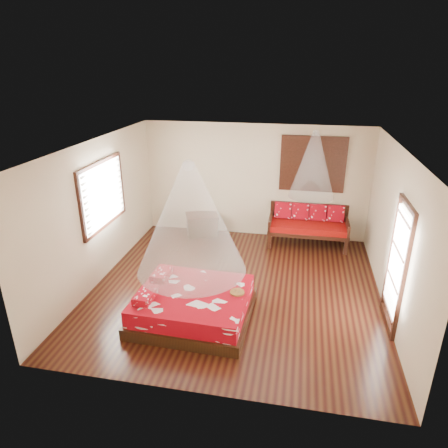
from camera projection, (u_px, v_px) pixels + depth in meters
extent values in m
cube|color=black|center=(236.00, 288.00, 7.86)|extent=(5.50, 5.50, 0.02)
cube|color=white|center=(238.00, 145.00, 6.79)|extent=(5.50, 5.50, 0.02)
cube|color=beige|center=(98.00, 212.00, 7.82)|extent=(0.02, 5.50, 2.80)
cube|color=beige|center=(395.00, 233.00, 6.83)|extent=(0.02, 5.50, 2.80)
cube|color=beige|center=(255.00, 181.00, 9.83)|extent=(5.50, 0.02, 2.80)
cube|color=beige|center=(199.00, 305.00, 4.82)|extent=(5.50, 0.02, 2.80)
cube|color=black|center=(194.00, 312.00, 6.92)|extent=(1.99, 1.81, 0.20)
cube|color=#9D0513|center=(193.00, 300.00, 6.82)|extent=(1.89, 1.71, 0.30)
cube|color=#9D0513|center=(146.00, 296.00, 6.55)|extent=(0.29, 0.51, 0.13)
cube|color=#9D0513|center=(162.00, 274.00, 7.22)|extent=(0.29, 0.51, 0.13)
cube|color=black|center=(269.00, 240.00, 9.45)|extent=(0.08, 0.08, 0.42)
cube|color=black|center=(346.00, 246.00, 9.14)|extent=(0.08, 0.08, 0.42)
cube|color=black|center=(272.00, 229.00, 10.10)|extent=(0.08, 0.08, 0.42)
cube|color=black|center=(343.00, 234.00, 9.79)|extent=(0.08, 0.08, 0.42)
cube|color=black|center=(308.00, 230.00, 9.56)|extent=(1.87, 0.83, 0.08)
cube|color=#980E05|center=(308.00, 226.00, 9.52)|extent=(1.81, 0.77, 0.14)
cube|color=black|center=(309.00, 214.00, 9.79)|extent=(1.87, 0.06, 0.55)
cube|color=black|center=(271.00, 222.00, 9.66)|extent=(0.06, 0.83, 0.30)
cube|color=black|center=(347.00, 227.00, 9.34)|extent=(0.06, 0.83, 0.30)
cube|color=#9D0513|center=(283.00, 210.00, 9.76)|extent=(0.40, 0.20, 0.41)
cube|color=#9D0513|center=(300.00, 211.00, 9.69)|extent=(0.40, 0.20, 0.41)
cube|color=#9D0513|center=(318.00, 213.00, 9.61)|extent=(0.40, 0.20, 0.41)
cube|color=#9D0513|center=(335.00, 214.00, 9.54)|extent=(0.40, 0.20, 0.41)
cube|color=black|center=(202.00, 225.00, 10.22)|extent=(0.89, 0.77, 0.49)
cube|color=black|center=(202.00, 215.00, 10.12)|extent=(0.94, 0.82, 0.05)
cube|color=black|center=(313.00, 164.00, 9.37)|extent=(1.52, 0.06, 1.32)
cube|color=black|center=(313.00, 164.00, 9.36)|extent=(1.35, 0.04, 1.10)
cube|color=black|center=(103.00, 194.00, 7.88)|extent=(0.08, 1.74, 1.34)
cube|color=beige|center=(105.00, 194.00, 7.87)|extent=(0.04, 1.54, 1.10)
cube|color=black|center=(397.00, 268.00, 6.43)|extent=(0.08, 1.02, 2.16)
cube|color=white|center=(396.00, 262.00, 6.39)|extent=(0.03, 0.82, 1.70)
cylinder|color=brown|center=(237.00, 292.00, 6.74)|extent=(0.25, 0.25, 0.03)
cone|color=white|center=(190.00, 218.00, 6.26)|extent=(1.78, 1.78, 1.80)
cone|color=white|center=(313.00, 165.00, 8.90)|extent=(1.03, 1.03, 1.50)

